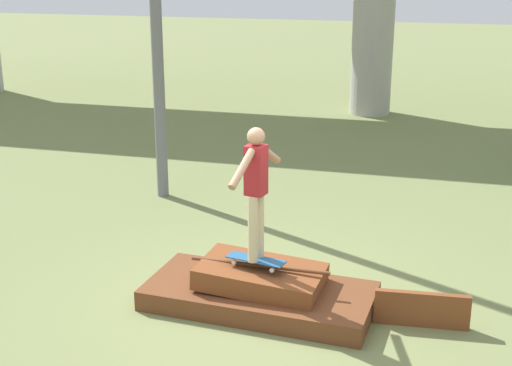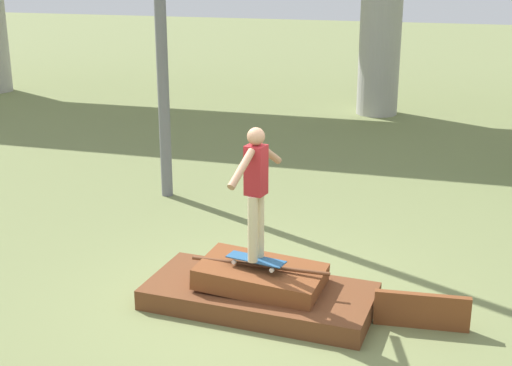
# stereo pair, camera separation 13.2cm
# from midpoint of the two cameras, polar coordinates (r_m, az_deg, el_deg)

# --- Properties ---
(ground_plane) EXTENTS (80.00, 80.00, 0.00)m
(ground_plane) POSITION_cam_midpoint_polar(r_m,az_deg,el_deg) (8.96, 0.71, -9.77)
(ground_plane) COLOR olive
(scrap_pile) EXTENTS (2.86, 1.44, 0.56)m
(scrap_pile) POSITION_cam_midpoint_polar(r_m,az_deg,el_deg) (8.87, 0.75, -8.60)
(scrap_pile) COLOR brown
(scrap_pile) RESTS_ON ground_plane
(scrap_plank_loose) EXTENTS (1.10, 0.18, 0.42)m
(scrap_plank_loose) POSITION_cam_midpoint_polar(r_m,az_deg,el_deg) (8.61, 13.56, -9.91)
(scrap_plank_loose) COLOR brown
(scrap_plank_loose) RESTS_ON ground_plane
(skateboard) EXTENTS (0.76, 0.35, 0.09)m
(skateboard) POSITION_cam_midpoint_polar(r_m,az_deg,el_deg) (8.64, 0.44, -6.16)
(skateboard) COLOR #23517F
(skateboard) RESTS_ON scrap_pile
(skater) EXTENTS (0.33, 1.24, 1.62)m
(skater) POSITION_cam_midpoint_polar(r_m,az_deg,el_deg) (8.30, 0.45, -0.11)
(skater) COLOR #C6B78E
(skater) RESTS_ON skateboard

